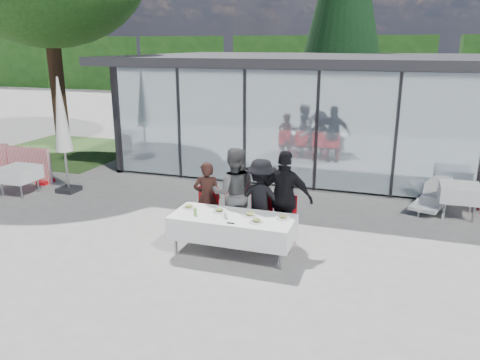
{
  "coord_description": "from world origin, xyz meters",
  "views": [
    {
      "loc": [
        2.9,
        -7.87,
        3.77
      ],
      "look_at": [
        -0.11,
        1.2,
        0.99
      ],
      "focal_mm": 35.0,
      "sensor_mm": 36.0,
      "label": 1
    }
  ],
  "objects_px": {
    "diner_d": "(285,198)",
    "plate_extra": "(256,221)",
    "lounger": "(432,198)",
    "diner_chair_b": "(234,212)",
    "dining_table": "(233,227)",
    "plate_d": "(283,217)",
    "plate_b": "(219,210)",
    "diner_chair_d": "(284,218)",
    "diner_b": "(234,193)",
    "spare_table_left": "(19,174)",
    "plate_c": "(250,214)",
    "diner_chair_a": "(207,209)",
    "market_umbrella": "(62,121)",
    "diner_a": "(207,198)",
    "juice_bottle": "(195,212)",
    "diner_chair_c": "(260,215)",
    "spare_table_right": "(459,193)",
    "folded_eyeglasses": "(231,223)",
    "plate_a": "(189,207)",
    "diner_c": "(261,201)"
  },
  "relations": [
    {
      "from": "dining_table",
      "to": "plate_a",
      "type": "distance_m",
      "value": 0.99
    },
    {
      "from": "diner_chair_b",
      "to": "plate_d",
      "type": "relative_size",
      "value": 3.68
    },
    {
      "from": "plate_d",
      "to": "market_umbrella",
      "type": "distance_m",
      "value": 6.74
    },
    {
      "from": "diner_chair_b",
      "to": "juice_bottle",
      "type": "xyz_separation_m",
      "value": [
        -0.42,
        -0.94,
        0.28
      ]
    },
    {
      "from": "diner_chair_c",
      "to": "spare_table_right",
      "type": "distance_m",
      "value": 4.77
    },
    {
      "from": "diner_chair_a",
      "to": "plate_extra",
      "type": "distance_m",
      "value": 1.62
    },
    {
      "from": "dining_table",
      "to": "plate_b",
      "type": "bearing_deg",
      "value": 155.74
    },
    {
      "from": "plate_b",
      "to": "spare_table_right",
      "type": "height_order",
      "value": "plate_b"
    },
    {
      "from": "diner_b",
      "to": "juice_bottle",
      "type": "bearing_deg",
      "value": 49.24
    },
    {
      "from": "lounger",
      "to": "diner_chair_b",
      "type": "bearing_deg",
      "value": -141.53
    },
    {
      "from": "diner_c",
      "to": "folded_eyeglasses",
      "type": "distance_m",
      "value": 1.16
    },
    {
      "from": "diner_chair_a",
      "to": "spare_table_right",
      "type": "height_order",
      "value": "diner_chair_a"
    },
    {
      "from": "diner_chair_a",
      "to": "spare_table_left",
      "type": "distance_m",
      "value": 5.7
    },
    {
      "from": "plate_c",
      "to": "spare_table_right",
      "type": "bearing_deg",
      "value": 41.15
    },
    {
      "from": "diner_b",
      "to": "plate_a",
      "type": "height_order",
      "value": "diner_b"
    },
    {
      "from": "dining_table",
      "to": "market_umbrella",
      "type": "distance_m",
      "value": 6.01
    },
    {
      "from": "market_umbrella",
      "to": "diner_b",
      "type": "bearing_deg",
      "value": -15.93
    },
    {
      "from": "diner_a",
      "to": "spare_table_left",
      "type": "xyz_separation_m",
      "value": [
        -5.63,
        0.9,
        -0.21
      ]
    },
    {
      "from": "diner_chair_a",
      "to": "diner_d",
      "type": "distance_m",
      "value": 1.66
    },
    {
      "from": "dining_table",
      "to": "diner_chair_d",
      "type": "xyz_separation_m",
      "value": [
        0.79,
        0.75,
        -0.0
      ]
    },
    {
      "from": "diner_chair_c",
      "to": "diner_chair_a",
      "type": "bearing_deg",
      "value": 180.0
    },
    {
      "from": "diner_chair_a",
      "to": "spare_table_right",
      "type": "relative_size",
      "value": 1.13
    },
    {
      "from": "diner_c",
      "to": "diner_chair_c",
      "type": "relative_size",
      "value": 1.71
    },
    {
      "from": "juice_bottle",
      "to": "lounger",
      "type": "distance_m",
      "value": 5.94
    },
    {
      "from": "diner_d",
      "to": "plate_extra",
      "type": "distance_m",
      "value": 0.99
    },
    {
      "from": "plate_d",
      "to": "plate_b",
      "type": "bearing_deg",
      "value": -178.61
    },
    {
      "from": "plate_c",
      "to": "dining_table",
      "type": "bearing_deg",
      "value": -158.32
    },
    {
      "from": "diner_a",
      "to": "plate_a",
      "type": "bearing_deg",
      "value": 62.11
    },
    {
      "from": "dining_table",
      "to": "plate_extra",
      "type": "xyz_separation_m",
      "value": [
        0.5,
        -0.16,
        0.24
      ]
    },
    {
      "from": "dining_table",
      "to": "diner_d",
      "type": "distance_m",
      "value": 1.18
    },
    {
      "from": "diner_chair_d",
      "to": "lounger",
      "type": "relative_size",
      "value": 0.67
    },
    {
      "from": "plate_d",
      "to": "juice_bottle",
      "type": "height_order",
      "value": "juice_bottle"
    },
    {
      "from": "diner_b",
      "to": "spare_table_left",
      "type": "distance_m",
      "value": 6.28
    },
    {
      "from": "diner_chair_d",
      "to": "plate_b",
      "type": "xyz_separation_m",
      "value": [
        -1.11,
        -0.61,
        0.24
      ]
    },
    {
      "from": "diner_chair_b",
      "to": "diner_c",
      "type": "xyz_separation_m",
      "value": [
        0.56,
        0.02,
        0.3
      ]
    },
    {
      "from": "diner_chair_d",
      "to": "plate_d",
      "type": "bearing_deg",
      "value": -79.28
    },
    {
      "from": "diner_chair_a",
      "to": "diner_c",
      "type": "relative_size",
      "value": 0.58
    },
    {
      "from": "diner_chair_b",
      "to": "plate_extra",
      "type": "bearing_deg",
      "value": -50.8
    },
    {
      "from": "plate_b",
      "to": "plate_c",
      "type": "bearing_deg",
      "value": -2.26
    },
    {
      "from": "dining_table",
      "to": "diner_chair_c",
      "type": "bearing_deg",
      "value": 67.09
    },
    {
      "from": "diner_chair_c",
      "to": "diner_chair_d",
      "type": "distance_m",
      "value": 0.48
    },
    {
      "from": "plate_a",
      "to": "spare_table_left",
      "type": "bearing_deg",
      "value": 164.61
    },
    {
      "from": "plate_a",
      "to": "spare_table_right",
      "type": "distance_m",
      "value": 6.15
    },
    {
      "from": "diner_a",
      "to": "plate_c",
      "type": "distance_m",
      "value": 1.3
    },
    {
      "from": "plate_b",
      "to": "market_umbrella",
      "type": "xyz_separation_m",
      "value": [
        -5.09,
        2.11,
        1.12
      ]
    },
    {
      "from": "diner_chair_d",
      "to": "spare_table_left",
      "type": "relative_size",
      "value": 1.13
    },
    {
      "from": "plate_extra",
      "to": "folded_eyeglasses",
      "type": "height_order",
      "value": "plate_extra"
    },
    {
      "from": "diner_b",
      "to": "diner_c",
      "type": "bearing_deg",
      "value": 162.89
    },
    {
      "from": "dining_table",
      "to": "plate_c",
      "type": "height_order",
      "value": "plate_c"
    },
    {
      "from": "diner_b",
      "to": "spare_table_left",
      "type": "relative_size",
      "value": 2.15
    }
  ]
}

